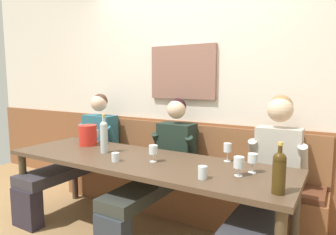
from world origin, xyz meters
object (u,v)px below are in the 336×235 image
Objects in this scene: wine_glass_center_front at (239,163)px; water_tumbler_center at (203,172)px; wine_bottle_green_tall at (279,171)px; water_tumbler_right at (116,157)px; wine_glass_mid_left at (85,133)px; person_center_left_seat at (80,151)px; ice_bucket at (88,135)px; person_left_seat at (160,164)px; wine_glass_near_bucket at (253,159)px; wall_bench at (177,186)px; person_center_right_seat at (269,180)px; dining_table at (141,167)px; wine_bottle_clear_water at (104,136)px; wine_glass_left_end at (227,149)px; wine_glass_mid_right at (153,151)px; wine_glass_right_end at (96,134)px.

water_tumbler_center is at bearing -135.93° from wine_glass_center_front.
wine_glass_center_front is (-0.31, 0.21, -0.05)m from wine_bottle_green_tall.
water_tumbler_right is (-1.33, 0.05, -0.10)m from wine_bottle_green_tall.
wine_glass_mid_left is at bearing 162.94° from water_tumbler_center.
wine_glass_center_front is 1.87× the size of water_tumbler_right.
person_center_left_seat reaches higher than ice_bucket.
wine_bottle_green_tall is at bearing -24.22° from person_left_seat.
person_left_seat is at bearing 167.90° from wine_glass_near_bucket.
water_tumbler_right is at bearing -99.83° from wall_bench.
wine_glass_center_front is (-0.15, -0.32, 0.19)m from person_center_right_seat.
ice_bucket is 0.76m from water_tumbler_right.
person_left_seat is (0.01, 0.31, -0.05)m from dining_table.
water_tumbler_right is (0.67, -0.34, -0.07)m from ice_bucket.
wine_bottle_green_tall is at bearing -12.89° from person_center_left_seat.
wine_bottle_clear_water is at bearing -27.85° from wine_glass_mid_left.
wine_bottle_green_tall reaches higher than wine_glass_mid_left.
wine_bottle_clear_water is 2.32× the size of wine_glass_left_end.
person_center_right_seat is (1.02, -0.01, 0.03)m from person_left_seat.
person_center_left_seat is at bearing 165.47° from wine_glass_mid_right.
wine_bottle_green_tall is at bearing -8.11° from wine_bottle_clear_water.
wine_glass_mid_right is (0.58, -0.03, -0.07)m from wine_bottle_clear_water.
wine_glass_mid_left is at bearing 166.34° from wine_bottle_green_tall.
wine_bottle_green_tall reaches higher than wine_glass_right_end.
person_center_right_seat is 8.83× the size of wine_glass_near_bucket.
wine_glass_right_end is at bearing 169.25° from wine_glass_center_front.
dining_table is 0.22m from wine_glass_mid_right.
wine_bottle_green_tall is at bearing -46.20° from wine_glass_left_end.
wall_bench reaches higher than wine_glass_right_end.
wine_glass_left_end is (-0.20, 0.33, 0.02)m from wine_glass_center_front.
wine_bottle_green_tall is 3.53× the size of water_tumbler_center.
wine_glass_near_bucket is 1.06× the size of wine_glass_right_end.
wine_glass_mid_right is (0.14, -0.02, 0.17)m from dining_table.
water_tumbler_center is (0.68, -0.86, 0.50)m from wall_bench.
wall_bench is 0.99m from wine_bottle_clear_water.
wine_bottle_clear_water is at bearing 169.06° from water_tumbler_center.
wall_bench is 31.97× the size of water_tumbler_center.
person_center_left_seat is 8.56× the size of wine_glass_near_bucket.
dining_table is 7.09× the size of wine_bottle_clear_water.
wine_bottle_clear_water is 0.65m from wine_glass_mid_left.
person_left_seat is at bearing -0.12° from wine_glass_mid_left.
dining_table is 1.07m from wine_glass_mid_left.
person_center_right_seat reaches higher than wine_bottle_green_tall.
wine_glass_near_bucket is at bearing -37.28° from wine_glass_left_end.
ice_bucket reaches higher than wall_bench.
water_tumbler_center is at bearing -2.49° from water_tumbler_right.
person_center_left_seat is 0.77m from wine_bottle_clear_water.
wine_glass_right_end is (-1.79, 0.20, -0.01)m from wine_glass_near_bucket.
wine_bottle_clear_water is 0.37m from water_tumbler_right.
water_tumbler_right is at bearing -171.32° from wine_glass_center_front.
person_center_right_seat is (1.03, -0.35, 0.36)m from wall_bench.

